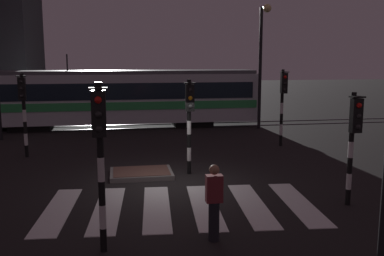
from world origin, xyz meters
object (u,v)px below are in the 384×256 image
traffic_light_corner_far_left (23,102)px  street_lamp_trackside_right (262,51)px  tram (114,97)px  traffic_light_corner_far_right (283,96)px  traffic_light_kerb_mid_left (100,143)px  pedestrian_waiting_at_kerb (214,202)px  traffic_light_median_centre (189,113)px  traffic_light_corner_near_right (354,132)px

traffic_light_corner_far_left → street_lamp_trackside_right: 12.80m
street_lamp_trackside_right → tram: bearing=165.9°
traffic_light_corner_far_left → tram: 7.98m
traffic_light_corner_far_left → traffic_light_corner_far_right: bearing=2.1°
traffic_light_kerb_mid_left → traffic_light_corner_far_right: traffic_light_kerb_mid_left is taller
traffic_light_kerb_mid_left → traffic_light_corner_far_right: bearing=52.0°
tram → street_lamp_trackside_right: bearing=-14.1°
traffic_light_corner_far_right → pedestrian_waiting_at_kerb: (-5.28, -9.56, -1.40)m
traffic_light_kerb_mid_left → tram: 16.57m
traffic_light_corner_far_right → tram: size_ratio=0.21×
traffic_light_kerb_mid_left → traffic_light_corner_far_right: (7.65, 9.80, -0.03)m
traffic_light_corner_far_left → pedestrian_waiting_at_kerb: size_ratio=1.97×
traffic_light_median_centre → traffic_light_corner_far_left: bearing=148.8°
traffic_light_median_centre → pedestrian_waiting_at_kerb: bearing=-93.9°
street_lamp_trackside_right → tram: 8.71m
tram → traffic_light_corner_far_right: bearing=-42.1°
traffic_light_corner_far_right → pedestrian_waiting_at_kerb: bearing=-118.9°
traffic_light_corner_near_right → tram: (-6.32, 14.74, -0.28)m
street_lamp_trackside_right → traffic_light_corner_far_left: bearing=-156.0°
traffic_light_corner_far_left → traffic_light_kerb_mid_left: bearing=-70.7°
traffic_light_corner_far_left → traffic_light_median_centre: (6.04, -3.66, -0.08)m
tram → pedestrian_waiting_at_kerb: size_ratio=9.74×
traffic_light_corner_far_right → street_lamp_trackside_right: street_lamp_trackside_right is taller
traffic_light_median_centre → tram: size_ratio=0.20×
street_lamp_trackside_right → pedestrian_waiting_at_kerb: 15.83m
traffic_light_corner_far_right → traffic_light_corner_near_right: bearing=-98.3°
traffic_light_corner_far_right → street_lamp_trackside_right: size_ratio=0.51×
traffic_light_corner_near_right → pedestrian_waiting_at_kerb: bearing=-159.0°
traffic_light_corner_far_right → traffic_light_corner_far_left: 10.95m
traffic_light_corner_far_left → traffic_light_median_centre: bearing=-31.2°
street_lamp_trackside_right → traffic_light_corner_far_right: bearing=-97.1°
street_lamp_trackside_right → pedestrian_waiting_at_kerb: (-5.87, -14.29, -3.43)m
traffic_light_kerb_mid_left → traffic_light_corner_far_left: bearing=109.3°
traffic_light_kerb_mid_left → traffic_light_corner_near_right: bearing=15.6°
traffic_light_kerb_mid_left → traffic_light_corner_far_right: 12.43m
street_lamp_trackside_right → tram: (-8.07, 2.03, -2.56)m
street_lamp_trackside_right → pedestrian_waiting_at_kerb: size_ratio=3.94×
traffic_light_median_centre → street_lamp_trackside_right: bearing=58.0°
traffic_light_corner_near_right → tram: 16.04m
tram → traffic_light_corner_near_right: bearing=-66.8°
traffic_light_corner_far_left → tram: bearing=64.2°
traffic_light_kerb_mid_left → street_lamp_trackside_right: (8.25, 14.52, 2.00)m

